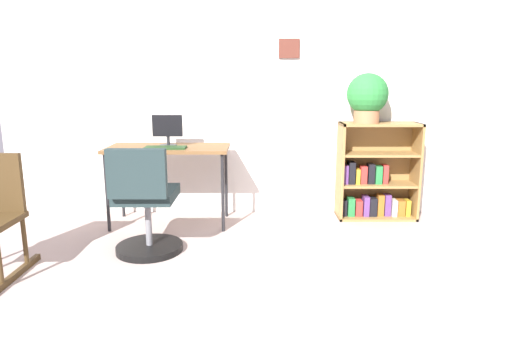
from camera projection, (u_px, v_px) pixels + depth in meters
name	position (u px, v px, depth m)	size (l,w,h in m)	color
ground_plane	(269.00, 323.00, 2.45)	(6.24, 6.24, 0.00)	#A8948D
wall_back	(263.00, 95.00, 4.32)	(5.20, 0.12, 2.36)	silver
desk	(166.00, 153.00, 4.01)	(1.10, 0.52, 0.73)	brown
monitor	(165.00, 130.00, 4.00)	(0.27, 0.15, 0.28)	#262628
keyboard	(163.00, 148.00, 3.88)	(0.36, 0.15, 0.02)	#1C3719
office_chair	(143.00, 209.00, 3.34)	(0.52, 0.55, 0.86)	black
bookshelf_low	(372.00, 176.00, 4.28)	(0.75, 0.30, 0.93)	olive
potted_plant_on_shelf	(365.00, 96.00, 4.08)	(0.38, 0.38, 0.46)	#9E6642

